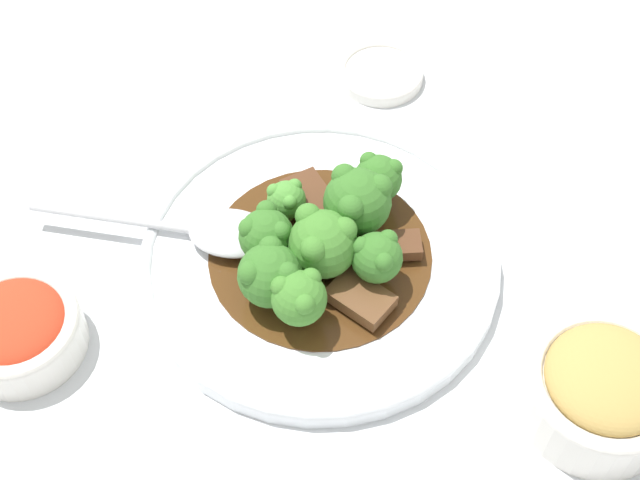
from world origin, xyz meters
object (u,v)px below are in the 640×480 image
object	(u,v)px
serving_spoon	(216,231)
side_bowl_kimchi	(17,329)
beef_strip_0	(361,298)
beef_strip_2	(319,203)
main_plate	(320,258)
broccoli_floret_4	(377,257)
beef_strip_1	(386,246)
broccoli_floret_2	(266,233)
sauce_dish	(381,73)
broccoli_floret_5	(270,274)
broccoli_floret_3	(357,201)
side_bowl_appetizer	(602,389)
broccoli_floret_1	(286,199)
broccoli_floret_6	(378,178)
broccoli_floret_7	(299,298)
broccoli_floret_0	(322,243)

from	to	relation	value
serving_spoon	side_bowl_kimchi	distance (m)	0.17
beef_strip_0	beef_strip_2	xyz separation A→B (m)	(-0.02, 0.10, 0.00)
main_plate	broccoli_floret_4	bearing A→B (deg)	-38.68
beef_strip_0	side_bowl_kimchi	xyz separation A→B (m)	(-0.26, 0.01, -0.00)
beef_strip_1	beef_strip_2	bearing A→B (deg)	133.74
broccoli_floret_2	sauce_dish	size ratio (longest dim) A/B	0.61
main_plate	broccoli_floret_5	xyz separation A→B (m)	(-0.04, -0.04, 0.04)
broccoli_floret_5	broccoli_floret_3	bearing A→B (deg)	35.55
broccoli_floret_3	side_bowl_appetizer	size ratio (longest dim) A/B	0.57
broccoli_floret_2	broccoli_floret_5	distance (m)	0.04
beef_strip_0	broccoli_floret_1	distance (m)	0.10
broccoli_floret_6	serving_spoon	bearing A→B (deg)	-171.84
side_bowl_appetizer	broccoli_floret_6	bearing A→B (deg)	122.25
broccoli_floret_1	serving_spoon	bearing A→B (deg)	-168.55
broccoli_floret_6	side_bowl_appetizer	xyz separation A→B (m)	(0.13, -0.20, -0.02)
main_plate	broccoli_floret_4	xyz separation A→B (m)	(0.04, -0.03, 0.04)
beef_strip_0	beef_strip_1	size ratio (longest dim) A/B	0.99
broccoli_floret_1	broccoli_floret_5	xyz separation A→B (m)	(-0.02, -0.07, 0.00)
broccoli_floret_3	broccoli_floret_4	size ratio (longest dim) A/B	1.35
broccoli_floret_5	sauce_dish	xyz separation A→B (m)	(0.13, 0.25, -0.04)
beef_strip_2	broccoli_floret_4	xyz separation A→B (m)	(0.03, -0.08, 0.02)
beef_strip_0	broccoli_floret_2	distance (m)	0.09
beef_strip_0	side_bowl_appetizer	size ratio (longest dim) A/B	0.51
beef_strip_1	broccoli_floret_7	distance (m)	0.10
broccoli_floret_6	broccoli_floret_5	bearing A→B (deg)	-139.68
broccoli_floret_6	side_bowl_kimchi	bearing A→B (deg)	-162.59
broccoli_floret_4	broccoli_floret_2	bearing A→B (deg)	157.48
broccoli_floret_2	beef_strip_0	bearing A→B (deg)	-39.56
beef_strip_1	side_bowl_appetizer	xyz separation A→B (m)	(0.13, -0.15, 0.01)
main_plate	beef_strip_1	world-z (taller)	beef_strip_1
side_bowl_appetizer	broccoli_floret_7	bearing A→B (deg)	155.43
beef_strip_2	side_bowl_kimchi	world-z (taller)	side_bowl_kimchi
side_bowl_kimchi	sauce_dish	world-z (taller)	side_bowl_kimchi
beef_strip_0	broccoli_floret_3	bearing A→B (deg)	83.74
beef_strip_2	broccoli_floret_3	bearing A→B (deg)	-44.44
beef_strip_0	beef_strip_2	size ratio (longest dim) A/B	0.84
serving_spoon	beef_strip_0	bearing A→B (deg)	-36.73
broccoli_floret_7	beef_strip_0	bearing A→B (deg)	10.51
beef_strip_1	beef_strip_0	bearing A→B (deg)	-121.25
broccoli_floret_1	broccoli_floret_6	xyz separation A→B (m)	(0.08, 0.01, 0.01)
broccoli_floret_1	broccoli_floret_4	xyz separation A→B (m)	(0.06, -0.07, 0.01)
main_plate	broccoli_floret_6	distance (m)	0.08
main_plate	broccoli_floret_5	size ratio (longest dim) A/B	5.73
main_plate	broccoli_floret_0	world-z (taller)	broccoli_floret_0
beef_strip_0	broccoli_floret_4	bearing A→B (deg)	54.17
beef_strip_2	broccoli_floret_2	xyz separation A→B (m)	(-0.05, -0.04, 0.02)
beef_strip_1	broccoli_floret_6	world-z (taller)	broccoli_floret_6
sauce_dish	broccoli_floret_1	bearing A→B (deg)	-122.38
main_plate	broccoli_floret_2	xyz separation A→B (m)	(-0.04, 0.00, 0.04)
beef_strip_0	sauce_dish	distance (m)	0.27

